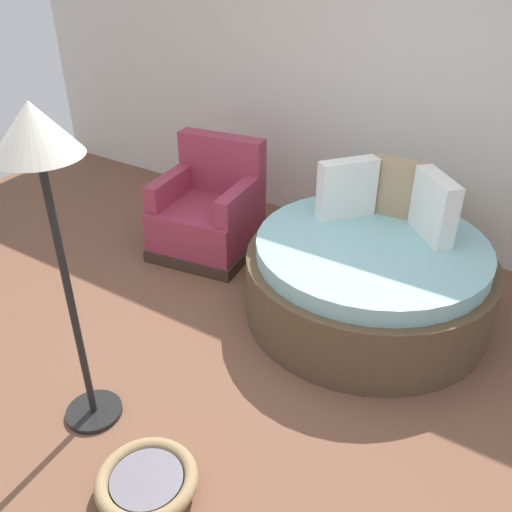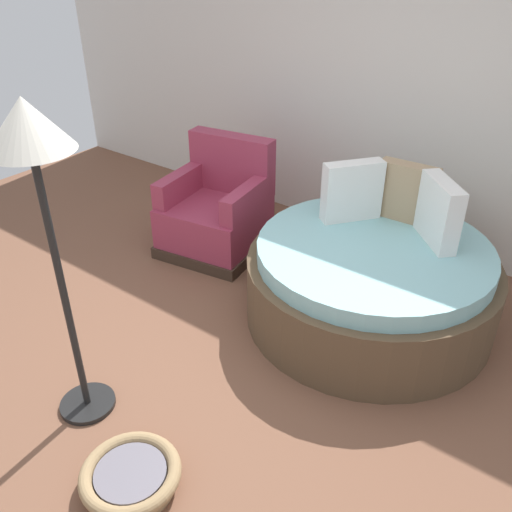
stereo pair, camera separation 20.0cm
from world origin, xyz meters
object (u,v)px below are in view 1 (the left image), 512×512
Objects in this scene: red_armchair at (210,214)px; floor_lamp at (42,166)px; pet_basket at (147,483)px; round_daybed at (369,276)px.

red_armchair is 0.52× the size of floor_lamp.
floor_lamp is (0.60, -1.91, 1.20)m from red_armchair.
red_armchair is 2.46m from pet_basket.
pet_basket is 1.60m from floor_lamp.
pet_basket is at bearing -98.48° from round_daybed.
floor_lamp is at bearing 160.75° from pet_basket.
round_daybed is 1.52m from red_armchair.
red_armchair is 2.33m from floor_lamp.
pet_basket is at bearing -19.25° from floor_lamp.
pet_basket is (1.22, -2.13, -0.26)m from red_armchair.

